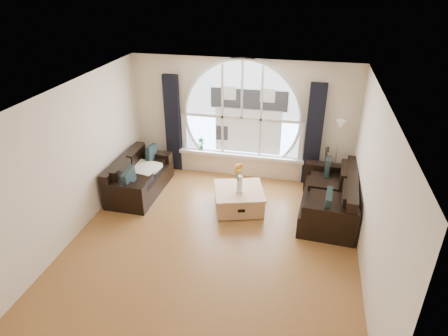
# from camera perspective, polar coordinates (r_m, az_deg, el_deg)

# --- Properties ---
(ground) EXTENTS (5.00, 5.50, 0.01)m
(ground) POSITION_cam_1_polar(r_m,az_deg,el_deg) (7.09, -1.61, -10.86)
(ground) COLOR brown
(ground) RESTS_ON ground
(ceiling) EXTENTS (5.00, 5.50, 0.01)m
(ceiling) POSITION_cam_1_polar(r_m,az_deg,el_deg) (5.83, -1.96, 10.53)
(ceiling) COLOR silver
(ceiling) RESTS_ON ground
(wall_back) EXTENTS (5.00, 0.01, 2.70)m
(wall_back) POSITION_cam_1_polar(r_m,az_deg,el_deg) (8.81, 2.64, 7.13)
(wall_back) COLOR beige
(wall_back) RESTS_ON ground
(wall_front) EXTENTS (5.00, 0.01, 2.70)m
(wall_front) POSITION_cam_1_polar(r_m,az_deg,el_deg) (4.26, -11.36, -18.67)
(wall_front) COLOR beige
(wall_front) RESTS_ON ground
(wall_left) EXTENTS (0.01, 5.50, 2.70)m
(wall_left) POSITION_cam_1_polar(r_m,az_deg,el_deg) (7.32, -21.11, 0.89)
(wall_left) COLOR beige
(wall_left) RESTS_ON ground
(wall_right) EXTENTS (0.01, 5.50, 2.70)m
(wall_right) POSITION_cam_1_polar(r_m,az_deg,el_deg) (6.29, 20.96, -3.51)
(wall_right) COLOR beige
(wall_right) RESTS_ON ground
(attic_slope) EXTENTS (0.92, 5.50, 0.72)m
(attic_slope) POSITION_cam_1_polar(r_m,az_deg,el_deg) (5.82, 19.67, 5.27)
(attic_slope) COLOR silver
(attic_slope) RESTS_ON ground
(arched_window) EXTENTS (2.60, 0.06, 2.15)m
(arched_window) POSITION_cam_1_polar(r_m,az_deg,el_deg) (8.69, 2.65, 8.77)
(arched_window) COLOR silver
(arched_window) RESTS_ON wall_back
(window_sill) EXTENTS (2.90, 0.22, 0.08)m
(window_sill) POSITION_cam_1_polar(r_m,az_deg,el_deg) (9.04, 2.42, 1.91)
(window_sill) COLOR white
(window_sill) RESTS_ON wall_back
(window_frame) EXTENTS (2.76, 0.08, 2.15)m
(window_frame) POSITION_cam_1_polar(r_m,az_deg,el_deg) (8.66, 2.61, 8.71)
(window_frame) COLOR white
(window_frame) RESTS_ON wall_back
(neighbor_house) EXTENTS (1.70, 0.02, 1.50)m
(neighbor_house) POSITION_cam_1_polar(r_m,az_deg,el_deg) (8.69, 3.59, 7.88)
(neighbor_house) COLOR silver
(neighbor_house) RESTS_ON wall_back
(curtain_left) EXTENTS (0.35, 0.12, 2.30)m
(curtain_left) POSITION_cam_1_polar(r_m,az_deg,el_deg) (9.16, -7.48, 6.40)
(curtain_left) COLOR black
(curtain_left) RESTS_ON ground
(curtain_right) EXTENTS (0.35, 0.12, 2.30)m
(curtain_right) POSITION_cam_1_polar(r_m,az_deg,el_deg) (8.66, 12.98, 4.65)
(curtain_right) COLOR black
(curtain_right) RESTS_ON ground
(sofa_left) EXTENTS (0.91, 1.78, 0.78)m
(sofa_left) POSITION_cam_1_polar(r_m,az_deg,el_deg) (8.57, -12.22, -1.04)
(sofa_left) COLOR black
(sofa_left) RESTS_ON ground
(sofa_right) EXTENTS (1.11, 2.02, 0.87)m
(sofa_right) POSITION_cam_1_polar(r_m,az_deg,el_deg) (7.89, 15.04, -4.03)
(sofa_right) COLOR black
(sofa_right) RESTS_ON ground
(coffee_chest) EXTENTS (1.19, 1.19, 0.47)m
(coffee_chest) POSITION_cam_1_polar(r_m,az_deg,el_deg) (7.89, 2.19, -4.41)
(coffee_chest) COLOR #AD7D50
(coffee_chest) RESTS_ON ground
(throw_blanket) EXTENTS (0.64, 0.64, 0.10)m
(throw_blanket) POSITION_cam_1_polar(r_m,az_deg,el_deg) (8.60, -11.48, -0.12)
(throw_blanket) COLOR silver
(throw_blanket) RESTS_ON sofa_left
(vase_flowers) EXTENTS (0.24, 0.24, 0.70)m
(vase_flowers) POSITION_cam_1_polar(r_m,az_deg,el_deg) (7.54, 2.30, -0.92)
(vase_flowers) COLOR white
(vase_flowers) RESTS_ON coffee_chest
(floor_lamp) EXTENTS (0.24, 0.24, 1.60)m
(floor_lamp) POSITION_cam_1_polar(r_m,az_deg,el_deg) (8.65, 16.09, 1.70)
(floor_lamp) COLOR #B2B2B2
(floor_lamp) RESTS_ON ground
(guitar) EXTENTS (0.42, 0.36, 1.06)m
(guitar) POSITION_cam_1_polar(r_m,az_deg,el_deg) (8.71, 14.55, 0.11)
(guitar) COLOR brown
(guitar) RESTS_ON ground
(potted_plant) EXTENTS (0.18, 0.14, 0.30)m
(potted_plant) POSITION_cam_1_polar(r_m,az_deg,el_deg) (9.15, -3.35, 3.54)
(potted_plant) COLOR #1E6023
(potted_plant) RESTS_ON window_sill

